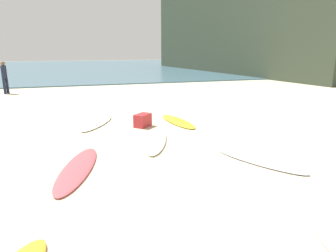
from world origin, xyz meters
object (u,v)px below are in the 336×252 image
at_px(beach_cooler, 143,120).
at_px(surfboard_2, 178,121).
at_px(surfboard_4, 157,141).
at_px(surfboard_5, 97,123).
at_px(beachgoer_near, 4,76).
at_px(surfboard_0, 77,169).
at_px(surfboard_1, 260,161).

bearing_deg(beach_cooler, surfboard_2, 8.50).
xyz_separation_m(surfboard_2, beach_cooler, (-1.27, -0.19, 0.17)).
relative_size(surfboard_4, surfboard_5, 1.04).
bearing_deg(surfboard_5, surfboard_2, -166.23).
height_order(surfboard_2, surfboard_5, surfboard_2).
bearing_deg(surfboard_4, beachgoer_near, -41.39).
height_order(surfboard_5, beachgoer_near, beachgoer_near).
bearing_deg(beachgoer_near, beach_cooler, -112.64).
xyz_separation_m(surfboard_0, surfboard_1, (3.94, -0.74, 0.00)).
distance_m(surfboard_1, surfboard_5, 5.65).
distance_m(surfboard_0, surfboard_4, 2.47).
distance_m(surfboard_2, beach_cooler, 1.30).
bearing_deg(surfboard_4, surfboard_2, -102.63).
relative_size(surfboard_1, surfboard_4, 0.94).
distance_m(surfboard_0, surfboard_5, 3.91).
bearing_deg(beachgoer_near, surfboard_2, -106.73).
xyz_separation_m(surfboard_1, beachgoer_near, (-7.67, 12.98, 0.97)).
relative_size(surfboard_0, surfboard_4, 1.10).
bearing_deg(beach_cooler, beachgoer_near, 122.32).
bearing_deg(beach_cooler, surfboard_1, -63.86).
height_order(surfboard_0, surfboard_2, surfboard_2).
height_order(surfboard_1, surfboard_4, surfboard_4).
relative_size(surfboard_1, beachgoer_near, 1.22).
xyz_separation_m(surfboard_0, surfboard_4, (2.09, 1.32, 0.01)).
distance_m(surfboard_4, surfboard_5, 2.91).
height_order(surfboard_1, surfboard_2, surfboard_2).
distance_m(surfboard_1, surfboard_4, 2.78).
distance_m(surfboard_0, beach_cooler, 3.70).
xyz_separation_m(surfboard_0, surfboard_5, (0.66, 3.85, -0.00)).
xyz_separation_m(beachgoer_near, beach_cooler, (5.80, -9.17, -0.79)).
bearing_deg(surfboard_0, surfboard_4, -132.53).
bearing_deg(beachgoer_near, surfboard_0, -128.02).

